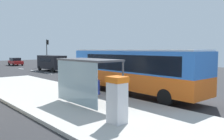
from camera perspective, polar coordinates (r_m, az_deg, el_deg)
The scene contains 19 objects.
ground_plane at distance 27.39m, azimuth -11.30°, elevation -1.74°, with size 56.00×92.00×0.04m, color #2D2D30.
sidewalk_platform at distance 13.97m, azimuth -9.22°, elevation -7.87°, with size 6.20×30.00×0.18m, color beige.
lane_stripe_seg_1 at distance 16.61m, azimuth 16.73°, elevation -6.23°, with size 0.16×2.20×0.01m, color silver.
lane_stripe_seg_2 at distance 19.65m, azimuth 4.22°, elevation -4.27°, with size 0.16×2.20×0.01m, color silver.
lane_stripe_seg_3 at distance 23.38m, azimuth -4.59°, elevation -2.76°, with size 0.16×2.20×0.01m, color silver.
lane_stripe_seg_4 at distance 27.51m, azimuth -10.86°, elevation -1.64°, with size 0.16×2.20×0.01m, color silver.
lane_stripe_seg_5 at distance 31.89m, azimuth -15.44°, elevation -0.81°, with size 0.16×2.20×0.01m, color silver.
lane_stripe_seg_6 at distance 36.44m, azimuth -18.90°, elevation -0.18°, with size 0.16×2.20×0.01m, color silver.
lane_stripe_seg_7 at distance 41.08m, azimuth -21.58°, elevation 0.31°, with size 0.16×2.20×0.01m, color silver.
bus at distance 16.49m, azimuth 5.01°, elevation 0.34°, with size 2.66×11.04×3.21m.
white_van at distance 35.24m, azimuth -14.71°, elevation 1.94°, with size 2.22×5.28×2.30m.
sedan_near at distance 49.80m, azimuth -22.76°, elevation 1.97°, with size 2.02×4.48×1.52m.
ticket_machine at distance 9.52m, azimuth 1.27°, elevation -7.29°, with size 0.66×0.76×1.94m.
recycling_bin_blue at distance 15.72m, azimuth -3.95°, elevation -4.26°, with size 0.52×0.52×0.95m, color blue.
recycling_bin_green at distance 16.27m, azimuth -5.46°, elevation -3.95°, with size 0.52×0.52×0.95m, color green.
recycling_bin_orange at distance 16.84m, azimuth -6.86°, elevation -3.65°, with size 0.52×0.52×0.95m, color orange.
recycling_bin_red at distance 17.41m, azimuth -8.17°, elevation -3.38°, with size 0.52×0.52×0.95m, color red.
traffic_light_near_side at distance 43.96m, azimuth -15.72°, elevation 5.10°, with size 0.49×0.28×4.99m.
bus_shelter at distance 12.81m, azimuth -6.97°, elevation 0.07°, with size 1.80×4.00×2.50m.
Camera 1 is at (-13.63, -9.53, 3.23)m, focal length 36.98 mm.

